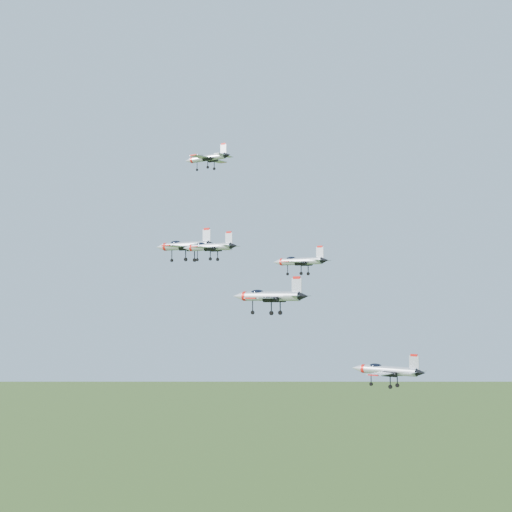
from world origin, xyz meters
The scene contains 6 objects.
jet_lead centered at (-16.64, 14.72, 149.67)m, with size 12.19×10.07×3.26m.
jet_left_high centered at (-7.47, -4.95, 129.65)m, with size 13.75×11.34×3.68m.
jet_right_high centered at (3.96, -13.64, 128.52)m, with size 10.79×8.89×2.89m.
jet_left_low centered at (10.75, 4.36, 126.81)m, with size 11.97×9.98×3.20m.
jet_right_low centered at (14.38, -12.59, 120.68)m, with size 13.77×11.37×3.68m.
jet_trail centered at (30.72, -5.98, 109.74)m, with size 12.17×10.14×3.25m.
Camera 1 is at (69.32, -106.53, 120.73)m, focal length 50.00 mm.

